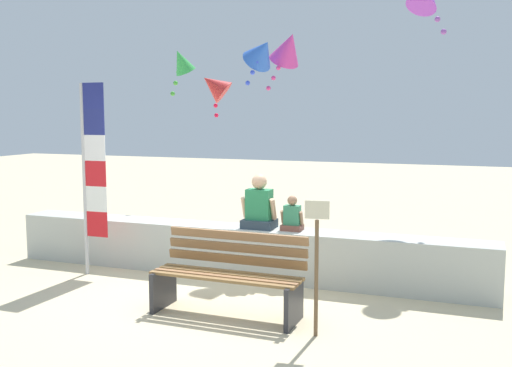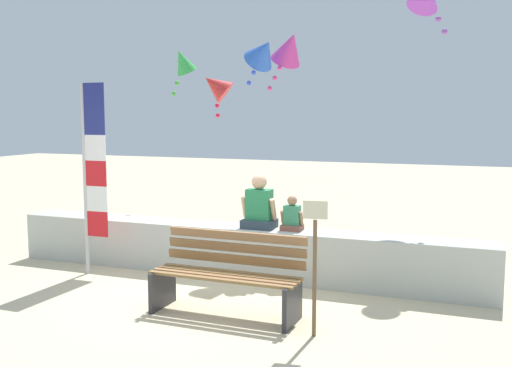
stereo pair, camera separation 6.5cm
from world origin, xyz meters
name	(u,v)px [view 2 (the right image)]	position (x,y,z in m)	size (l,w,h in m)	color
ground_plane	(208,294)	(0.00, 0.00, 0.00)	(40.00, 40.00, 0.00)	beige
seawall_ledge	(237,251)	(0.00, 0.92, 0.34)	(6.72, 0.51, 0.68)	#B4B8B0
park_bench	(228,276)	(0.50, -0.55, 0.42)	(1.69, 0.64, 0.88)	olive
person_adult	(259,207)	(0.31, 0.93, 0.96)	(0.47, 0.35, 0.73)	#2A3A48
person_child	(292,217)	(0.77, 0.94, 0.86)	(0.30, 0.22, 0.46)	brown
flag_banner	(92,168)	(-1.86, 0.27, 1.47)	(0.37, 0.05, 2.61)	#B7B7BC
kite_magenta	(289,48)	(-0.20, 3.85, 3.36)	(0.93, 0.92, 1.14)	#DB3D9E
kite_blue	(263,52)	(-0.52, 3.36, 3.26)	(0.87, 0.83, 0.93)	blue
kite_green	(183,62)	(-1.78, 2.78, 3.08)	(0.58, 0.60, 0.83)	green
kite_red	(216,86)	(-1.50, 3.51, 2.71)	(0.76, 0.65, 0.91)	red
sign_post	(315,257)	(1.57, -0.86, 0.80)	(0.24, 0.05, 1.36)	brown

